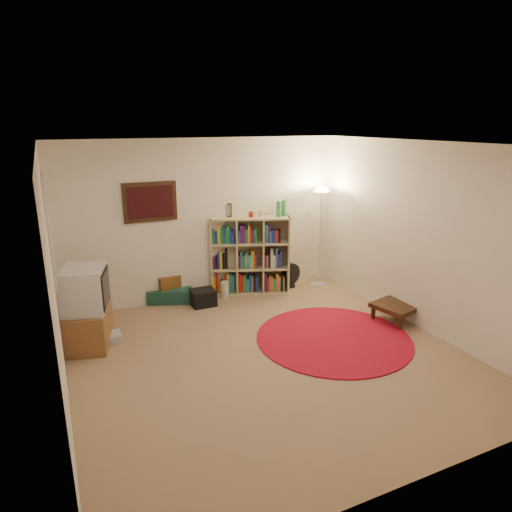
{
  "coord_description": "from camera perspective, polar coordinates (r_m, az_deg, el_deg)",
  "views": [
    {
      "loc": [
        -2.2,
        -4.4,
        2.73
      ],
      "look_at": [
        0.1,
        0.6,
        1.1
      ],
      "focal_mm": 32.0,
      "sensor_mm": 36.0,
      "label": 1
    }
  ],
  "objects": [
    {
      "name": "floor_lamp",
      "position": [
        7.63,
        8.16,
        6.35
      ],
      "size": [
        0.35,
        0.35,
        1.7
      ],
      "rotation": [
        0.0,
        0.0,
        -0.06
      ],
      "color": "white",
      "rests_on": "ground"
    },
    {
      "name": "paper_towel",
      "position": [
        7.35,
        -3.93,
        -4.23
      ],
      "size": [
        0.16,
        0.16,
        0.27
      ],
      "rotation": [
        0.0,
        0.0,
        -0.3
      ],
      "color": "silver",
      "rests_on": "ground"
    },
    {
      "name": "floor_fan",
      "position": [
        7.79,
        4.36,
        -2.42
      ],
      "size": [
        0.37,
        0.24,
        0.42
      ],
      "rotation": [
        0.0,
        0.0,
        0.27
      ],
      "color": "black",
      "rests_on": "ground"
    },
    {
      "name": "duffel_bag",
      "position": [
        7.09,
        -6.64,
        -5.18
      ],
      "size": [
        0.37,
        0.3,
        0.25
      ],
      "rotation": [
        0.0,
        0.0,
        -0.01
      ],
      "color": "black",
      "rests_on": "ground"
    },
    {
      "name": "wicker_basket",
      "position": [
        7.31,
        -10.97,
        -3.14
      ],
      "size": [
        0.39,
        0.32,
        0.2
      ],
      "rotation": [
        0.0,
        0.0,
        0.23
      ],
      "color": "brown",
      "rests_on": "suitcase"
    },
    {
      "name": "room",
      "position": [
        5.16,
        0.99,
        -0.08
      ],
      "size": [
        4.54,
        4.54,
        2.54
      ],
      "color": "#937656",
      "rests_on": "ground"
    },
    {
      "name": "bookshelf",
      "position": [
        7.44,
        -0.91,
        -0.03
      ],
      "size": [
        1.32,
        0.8,
        1.52
      ],
      "rotation": [
        0.0,
        0.0,
        -0.37
      ],
      "color": "tan",
      "rests_on": "ground"
    },
    {
      "name": "dvd_box",
      "position": [
        6.26,
        -17.91,
        -9.7
      ],
      "size": [
        0.31,
        0.26,
        0.1
      ],
      "rotation": [
        0.0,
        0.0,
        -0.03
      ],
      "color": "silver",
      "rests_on": "ground"
    },
    {
      "name": "suitcase",
      "position": [
        7.36,
        -10.69,
        -4.69
      ],
      "size": [
        0.77,
        0.64,
        0.21
      ],
      "rotation": [
        0.0,
        0.0,
        -0.38
      ],
      "color": "#163D35",
      "rests_on": "ground"
    },
    {
      "name": "tv_stand",
      "position": [
        6.06,
        -20.38,
        -6.24
      ],
      "size": [
        0.66,
        0.81,
        1.03
      ],
      "rotation": [
        0.0,
        0.0,
        -0.27
      ],
      "color": "brown",
      "rests_on": "ground"
    },
    {
      "name": "side_table",
      "position": [
        6.79,
        17.11,
        -6.07
      ],
      "size": [
        0.66,
        0.66,
        0.25
      ],
      "rotation": [
        0.0,
        0.0,
        0.24
      ],
      "color": "black",
      "rests_on": "ground"
    },
    {
      "name": "red_rug",
      "position": [
        6.14,
        9.67,
        -10.08
      ],
      "size": [
        2.02,
        2.02,
        0.02
      ],
      "color": "maroon",
      "rests_on": "ground"
    }
  ]
}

